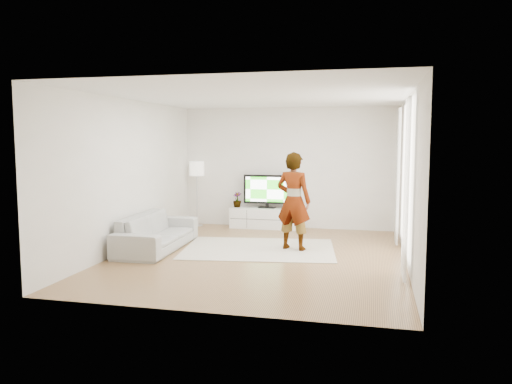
% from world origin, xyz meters
% --- Properties ---
extents(floor, '(6.00, 6.00, 0.00)m').
position_xyz_m(floor, '(0.00, 0.00, 0.00)').
color(floor, '#AA844D').
rests_on(floor, ground).
extents(ceiling, '(6.00, 6.00, 0.00)m').
position_xyz_m(ceiling, '(0.00, 0.00, 2.80)').
color(ceiling, white).
rests_on(ceiling, wall_back).
extents(wall_left, '(0.02, 6.00, 2.80)m').
position_xyz_m(wall_left, '(-2.50, 0.00, 1.40)').
color(wall_left, white).
rests_on(wall_left, floor).
extents(wall_right, '(0.02, 6.00, 2.80)m').
position_xyz_m(wall_right, '(2.50, 0.00, 1.40)').
color(wall_right, white).
rests_on(wall_right, floor).
extents(wall_back, '(5.00, 0.02, 2.80)m').
position_xyz_m(wall_back, '(0.00, 3.00, 1.40)').
color(wall_back, white).
rests_on(wall_back, floor).
extents(wall_front, '(5.00, 0.02, 2.80)m').
position_xyz_m(wall_front, '(0.00, -3.00, 1.40)').
color(wall_front, white).
rests_on(wall_front, floor).
extents(window, '(0.01, 2.60, 2.50)m').
position_xyz_m(window, '(2.48, 0.30, 1.45)').
color(window, white).
rests_on(window, wall_right).
extents(curtain_near, '(0.04, 0.70, 2.60)m').
position_xyz_m(curtain_near, '(2.40, -1.00, 1.35)').
color(curtain_near, white).
rests_on(curtain_near, floor).
extents(curtain_far, '(0.04, 0.70, 2.60)m').
position_xyz_m(curtain_far, '(2.40, 1.60, 1.35)').
color(curtain_far, white).
rests_on(curtain_far, floor).
extents(media_console, '(1.69, 0.48, 0.47)m').
position_xyz_m(media_console, '(-0.46, 2.76, 0.24)').
color(media_console, white).
rests_on(media_console, floor).
extents(television, '(1.11, 0.22, 0.77)m').
position_xyz_m(television, '(-0.46, 2.79, 0.89)').
color(television, black).
rests_on(television, media_console).
extents(game_console, '(0.06, 0.16, 0.21)m').
position_xyz_m(game_console, '(0.28, 2.76, 0.58)').
color(game_console, white).
rests_on(game_console, media_console).
extents(potted_plant, '(0.23, 0.23, 0.35)m').
position_xyz_m(potted_plant, '(-1.18, 2.77, 0.65)').
color(potted_plant, '#3F7238').
rests_on(potted_plant, media_console).
extents(rug, '(3.04, 2.38, 0.01)m').
position_xyz_m(rug, '(-0.13, 0.53, 0.01)').
color(rug, beige).
rests_on(rug, floor).
extents(player, '(0.75, 0.58, 1.82)m').
position_xyz_m(player, '(0.50, 0.63, 0.92)').
color(player, '#334772').
rests_on(player, rug).
extents(sofa, '(0.97, 2.29, 0.66)m').
position_xyz_m(sofa, '(-2.01, 0.11, 0.33)').
color(sofa, '#A5A5A1').
rests_on(sofa, floor).
extents(floor_lamp, '(0.34, 0.34, 1.54)m').
position_xyz_m(floor_lamp, '(-2.15, 2.70, 1.31)').
color(floor_lamp, silver).
rests_on(floor_lamp, floor).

